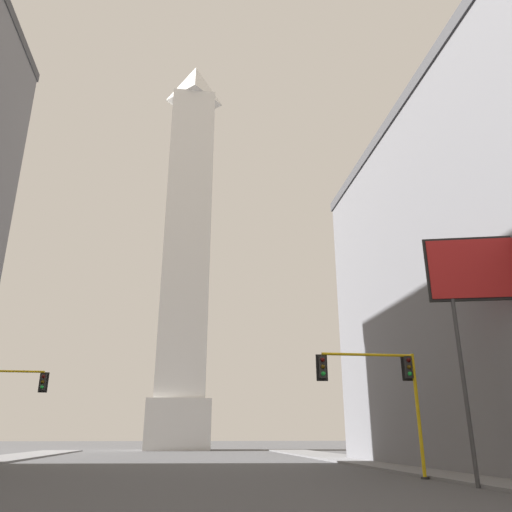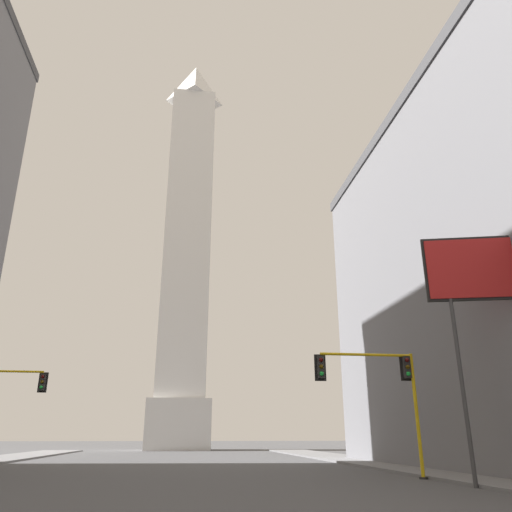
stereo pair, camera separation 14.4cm
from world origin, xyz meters
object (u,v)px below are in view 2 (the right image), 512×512
at_px(obelisk, 188,242).
at_px(traffic_light_mid_right, 381,381).
at_px(billboard_sign, 495,276).
at_px(traffic_light_mid_left, 4,393).

height_order(obelisk, traffic_light_mid_right, obelisk).
xyz_separation_m(obelisk, billboard_sign, (14.26, -56.81, -23.02)).
bearing_deg(billboard_sign, traffic_light_mid_right, 127.96).
distance_m(obelisk, billboard_sign, 62.93).
bearing_deg(billboard_sign, traffic_light_mid_left, 147.84).
distance_m(traffic_light_mid_right, billboard_sign, 7.50).
height_order(traffic_light_mid_right, traffic_light_mid_left, traffic_light_mid_left).
bearing_deg(traffic_light_mid_right, obelisk, 101.36).
bearing_deg(obelisk, traffic_light_mid_right, -78.64).
bearing_deg(obelisk, traffic_light_mid_left, -105.14).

